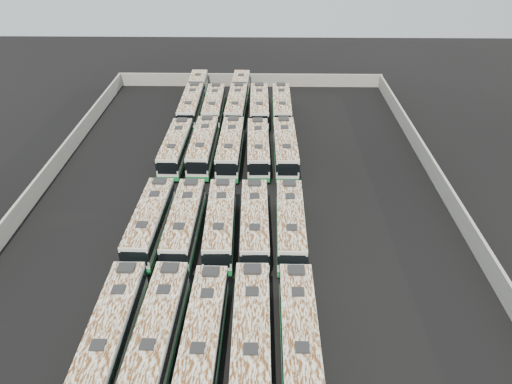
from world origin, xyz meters
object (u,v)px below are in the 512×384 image
at_px(bus_midfront_far_right, 290,224).
at_px(bus_midback_right, 258,148).
at_px(bus_front_far_left, 112,331).
at_px(bus_midback_left, 203,146).
at_px(bus_midback_center, 230,147).
at_px(bus_front_left, 158,330).
at_px(bus_front_center, 204,334).
at_px(bus_back_center, 238,98).
at_px(bus_midfront_far_left, 150,221).
at_px(bus_midfront_right, 255,224).
at_px(bus_back_far_right, 282,106).
at_px(bus_front_right, 251,334).
at_px(bus_midfront_left, 184,223).
at_px(bus_back_right, 259,106).
at_px(bus_front_far_right, 299,333).
at_px(bus_midback_far_right, 285,148).
at_px(bus_midfront_center, 221,223).
at_px(bus_back_far_left, 194,98).
at_px(bus_midback_far_left, 176,147).
at_px(bus_back_left, 214,106).

distance_m(bus_midfront_far_right, bus_midback_right, 16.70).
relative_size(bus_front_far_left, bus_midback_left, 0.98).
height_order(bus_midback_center, bus_midback_right, bus_midback_center).
bearing_deg(bus_front_left, bus_front_center, -2.69).
bearing_deg(bus_back_center, bus_midfront_far_left, -100.22).
relative_size(bus_front_left, bus_front_center, 1.02).
distance_m(bus_midfront_right, bus_back_far_right, 30.64).
height_order(bus_front_far_left, bus_front_right, bus_front_right).
relative_size(bus_front_right, bus_midback_left, 1.00).
xyz_separation_m(bus_midfront_left, bus_back_right, (6.82, 30.15, 0.03)).
relative_size(bus_front_far_right, bus_midback_far_right, 0.97).
bearing_deg(bus_front_left, bus_front_far_left, -176.67).
bearing_deg(bus_midback_right, bus_front_right, -91.59).
bearing_deg(bus_front_far_left, bus_front_right, -0.89).
distance_m(bus_front_center, bus_midfront_center, 13.90).
bearing_deg(bus_front_far_left, bus_midfront_far_left, 90.10).
relative_size(bus_front_far_right, bus_back_far_left, 0.64).
height_order(bus_front_far_left, bus_midback_far_right, bus_midback_far_right).
xyz_separation_m(bus_midback_far_right, bus_back_far_left, (-13.49, 17.19, -0.06)).
bearing_deg(bus_midback_far_right, bus_midback_far_left, 179.34).
bearing_deg(bus_front_far_left, bus_midfront_left, 76.41).
distance_m(bus_front_far_right, bus_midback_center, 30.78).
height_order(bus_midfront_far_left, bus_midback_center, bus_midback_center).
xyz_separation_m(bus_front_far_left, bus_front_right, (10.11, -0.16, 0.03)).
bearing_deg(bus_midfront_left, bus_midback_far_left, 102.20).
distance_m(bus_back_far_left, bus_back_far_right, 13.78).
bearing_deg(bus_front_far_left, bus_midback_center, 77.38).
relative_size(bus_front_far_left, bus_front_left, 1.00).
height_order(bus_midback_far_right, bus_back_right, bus_midback_far_right).
distance_m(bus_midback_right, bus_back_far_left, 20.01).
height_order(bus_midfront_left, bus_midback_far_left, bus_midfront_left).
bearing_deg(bus_midback_right, bus_midfront_far_right, -80.07).
distance_m(bus_front_center, bus_midfront_right, 14.23).
height_order(bus_front_left, bus_back_left, bus_front_left).
height_order(bus_midback_far_left, bus_back_left, bus_midback_far_left).
height_order(bus_front_far_right, bus_midback_far_left, bus_front_far_right).
height_order(bus_front_right, bus_back_far_left, bus_front_right).
xyz_separation_m(bus_front_center, bus_midback_center, (0.09, 30.19, 0.09)).
distance_m(bus_midback_left, bus_midback_right, 6.85).
relative_size(bus_front_left, bus_midfront_far_left, 1.00).
bearing_deg(bus_front_far_left, bus_back_far_right, 73.10).
xyz_separation_m(bus_midback_far_right, bus_back_right, (-3.37, 13.76, -0.03)).
relative_size(bus_midback_far_right, bus_back_far_right, 1.03).
xyz_separation_m(bus_front_far_left, bus_midback_center, (6.75, 30.05, 0.05)).
distance_m(bus_front_left, bus_back_center, 47.34).
bearing_deg(bus_back_right, bus_midback_far_right, -77.15).
bearing_deg(bus_back_far_left, bus_midfront_center, -78.97).
distance_m(bus_midfront_right, bus_midback_right, 16.38).
distance_m(bus_midfront_center, bus_midback_far_left, 17.69).
bearing_deg(bus_midfront_right, bus_front_far_left, -127.60).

